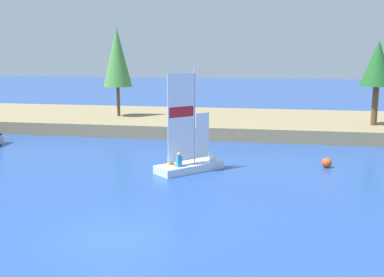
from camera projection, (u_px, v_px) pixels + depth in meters
The scene contains 6 objects.
ground_plane at pixel (116, 238), 15.81m from camera, with size 200.00×200.00×0.00m, color #234793.
shore_bank at pixel (213, 122), 38.90m from camera, with size 80.00×12.11×0.94m, color #897A56.
shoreline_tree_left at pixel (117, 57), 38.19m from camera, with size 2.35×2.35×7.24m.
shoreline_tree_midleft at pixel (378, 65), 33.38m from camera, with size 2.32×2.32×6.07m.
sailboat at pixel (198, 161), 25.06m from camera, with size 3.73×3.85×5.79m.
channel_buoy at pixel (327, 163), 25.43m from camera, with size 0.53×0.53×0.53m, color #E54C19.
Camera 1 is at (5.22, -14.24, 6.17)m, focal length 43.93 mm.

